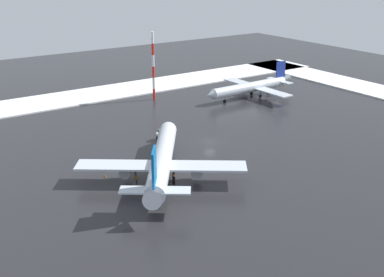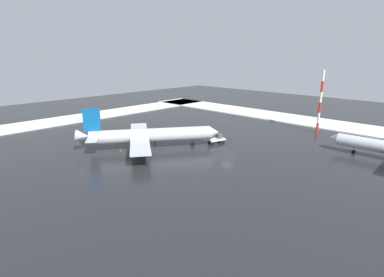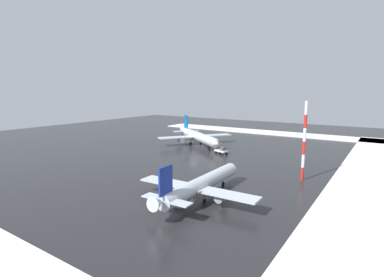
{
  "view_description": "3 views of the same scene",
  "coord_description": "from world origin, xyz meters",
  "px_view_note": "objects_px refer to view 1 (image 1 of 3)",
  "views": [
    {
      "loc": [
        58.09,
        78.53,
        37.11
      ],
      "look_at": [
        8.7,
        5.87,
        4.41
      ],
      "focal_mm": 45.0,
      "sensor_mm": 36.0,
      "label": 1
    },
    {
      "loc": [
        -40.9,
        55.02,
        23.34
      ],
      "look_at": [
        8.45,
        3.55,
        3.28
      ],
      "focal_mm": 28.0,
      "sensor_mm": 36.0,
      "label": 2
    },
    {
      "loc": [
        -79.62,
        -52.81,
        21.5
      ],
      "look_at": [
        2.83,
        2.37,
        5.4
      ],
      "focal_mm": 28.0,
      "sensor_mm": 36.0,
      "label": 3
    }
  ],
  "objects_px": {
    "ground_crew_by_nose_gear": "(135,168)",
    "traffic_cone_mid_line": "(105,176)",
    "ground_crew_mid_apron": "(137,178)",
    "antenna_mast": "(153,66)",
    "airplane_parked_portside": "(251,87)",
    "airplane_far_rear": "(162,159)",
    "traffic_cone_wingtip_side": "(163,194)",
    "pushback_tug": "(163,136)",
    "traffic_cone_near_nose": "(137,176)",
    "ground_crew_beside_wing": "(173,175)"
  },
  "relations": [
    {
      "from": "traffic_cone_mid_line",
      "to": "airplane_far_rear",
      "type": "bearing_deg",
      "value": 144.97
    },
    {
      "from": "pushback_tug",
      "to": "ground_crew_by_nose_gear",
      "type": "relative_size",
      "value": 2.96
    },
    {
      "from": "airplane_parked_portside",
      "to": "traffic_cone_mid_line",
      "type": "xyz_separation_m",
      "value": [
        57.55,
        26.37,
        -2.75
      ]
    },
    {
      "from": "ground_crew_beside_wing",
      "to": "antenna_mast",
      "type": "xyz_separation_m",
      "value": [
        -23.82,
        -48.09,
        8.52
      ]
    },
    {
      "from": "ground_crew_beside_wing",
      "to": "traffic_cone_mid_line",
      "type": "bearing_deg",
      "value": 65.62
    },
    {
      "from": "ground_crew_by_nose_gear",
      "to": "traffic_cone_wingtip_side",
      "type": "height_order",
      "value": "ground_crew_by_nose_gear"
    },
    {
      "from": "antenna_mast",
      "to": "traffic_cone_wingtip_side",
      "type": "distance_m",
      "value": 60.04
    },
    {
      "from": "airplane_parked_portside",
      "to": "pushback_tug",
      "type": "height_order",
      "value": "airplane_parked_portside"
    },
    {
      "from": "traffic_cone_near_nose",
      "to": "airplane_far_rear",
      "type": "bearing_deg",
      "value": 146.86
    },
    {
      "from": "airplane_far_rear",
      "to": "airplane_parked_portside",
      "type": "bearing_deg",
      "value": -21.01
    },
    {
      "from": "airplane_parked_portside",
      "to": "ground_crew_beside_wing",
      "type": "relative_size",
      "value": 17.97
    },
    {
      "from": "ground_crew_beside_wing",
      "to": "traffic_cone_wingtip_side",
      "type": "relative_size",
      "value": 3.11
    },
    {
      "from": "airplane_parked_portside",
      "to": "antenna_mast",
      "type": "height_order",
      "value": "antenna_mast"
    },
    {
      "from": "traffic_cone_wingtip_side",
      "to": "ground_crew_by_nose_gear",
      "type": "bearing_deg",
      "value": -92.01
    },
    {
      "from": "airplane_far_rear",
      "to": "airplane_parked_portside",
      "type": "distance_m",
      "value": 58.75
    },
    {
      "from": "ground_crew_mid_apron",
      "to": "airplane_far_rear",
      "type": "bearing_deg",
      "value": -152.22
    },
    {
      "from": "ground_crew_by_nose_gear",
      "to": "traffic_cone_mid_line",
      "type": "xyz_separation_m",
      "value": [
        5.38,
        -1.38,
        -0.7
      ]
    },
    {
      "from": "airplane_far_rear",
      "to": "traffic_cone_mid_line",
      "type": "height_order",
      "value": "airplane_far_rear"
    },
    {
      "from": "traffic_cone_mid_line",
      "to": "traffic_cone_wingtip_side",
      "type": "bearing_deg",
      "value": 112.41
    },
    {
      "from": "ground_crew_by_nose_gear",
      "to": "traffic_cone_wingtip_side",
      "type": "distance_m",
      "value": 10.79
    },
    {
      "from": "antenna_mast",
      "to": "ground_crew_by_nose_gear",
      "type": "bearing_deg",
      "value": 56.0
    },
    {
      "from": "airplane_parked_portside",
      "to": "traffic_cone_near_nose",
      "type": "distance_m",
      "value": 60.83
    },
    {
      "from": "pushback_tug",
      "to": "traffic_cone_wingtip_side",
      "type": "xyz_separation_m",
      "value": [
        13.16,
        22.1,
        -1.01
      ]
    },
    {
      "from": "airplane_far_rear",
      "to": "traffic_cone_wingtip_side",
      "type": "bearing_deg",
      "value": -173.93
    },
    {
      "from": "airplane_parked_portside",
      "to": "pushback_tug",
      "type": "distance_m",
      "value": 42.7
    },
    {
      "from": "airplane_parked_portside",
      "to": "ground_crew_by_nose_gear",
      "type": "height_order",
      "value": "airplane_parked_portside"
    },
    {
      "from": "antenna_mast",
      "to": "traffic_cone_mid_line",
      "type": "xyz_separation_m",
      "value": [
        33.3,
        40.0,
        -9.22
      ]
    },
    {
      "from": "traffic_cone_mid_line",
      "to": "traffic_cone_wingtip_side",
      "type": "height_order",
      "value": "same"
    },
    {
      "from": "antenna_mast",
      "to": "traffic_cone_wingtip_side",
      "type": "height_order",
      "value": "antenna_mast"
    },
    {
      "from": "pushback_tug",
      "to": "traffic_cone_near_nose",
      "type": "bearing_deg",
      "value": 152.51
    },
    {
      "from": "airplane_parked_portside",
      "to": "pushback_tug",
      "type": "xyz_separation_m",
      "value": [
        39.38,
        16.42,
        -1.74
      ]
    },
    {
      "from": "traffic_cone_mid_line",
      "to": "traffic_cone_wingtip_side",
      "type": "relative_size",
      "value": 1.0
    },
    {
      "from": "antenna_mast",
      "to": "traffic_cone_mid_line",
      "type": "bearing_deg",
      "value": 50.22
    },
    {
      "from": "airplane_far_rear",
      "to": "ground_crew_mid_apron",
      "type": "height_order",
      "value": "airplane_far_rear"
    },
    {
      "from": "ground_crew_beside_wing",
      "to": "ground_crew_by_nose_gear",
      "type": "distance_m",
      "value": 7.86
    },
    {
      "from": "ground_crew_by_nose_gear",
      "to": "traffic_cone_mid_line",
      "type": "bearing_deg",
      "value": 92.48
    },
    {
      "from": "airplane_far_rear",
      "to": "antenna_mast",
      "type": "xyz_separation_m",
      "value": [
        -24.79,
        -45.97,
        5.93
      ]
    },
    {
      "from": "antenna_mast",
      "to": "traffic_cone_mid_line",
      "type": "distance_m",
      "value": 52.86
    },
    {
      "from": "traffic_cone_mid_line",
      "to": "ground_crew_mid_apron",
      "type": "bearing_deg",
      "value": 121.99
    },
    {
      "from": "ground_crew_mid_apron",
      "to": "ground_crew_by_nose_gear",
      "type": "distance_m",
      "value": 4.58
    },
    {
      "from": "ground_crew_by_nose_gear",
      "to": "traffic_cone_near_nose",
      "type": "bearing_deg",
      "value": 174.75
    },
    {
      "from": "ground_crew_beside_wing",
      "to": "airplane_far_rear",
      "type": "bearing_deg",
      "value": 40.68
    },
    {
      "from": "ground_crew_mid_apron",
      "to": "antenna_mast",
      "type": "relative_size",
      "value": 0.09
    },
    {
      "from": "airplane_parked_portside",
      "to": "antenna_mast",
      "type": "bearing_deg",
      "value": -30.38
    },
    {
      "from": "pushback_tug",
      "to": "traffic_cone_mid_line",
      "type": "bearing_deg",
      "value": 136.77
    },
    {
      "from": "traffic_cone_mid_line",
      "to": "traffic_cone_near_nose",
      "type": "bearing_deg",
      "value": 143.4
    },
    {
      "from": "airplane_far_rear",
      "to": "traffic_cone_mid_line",
      "type": "distance_m",
      "value": 10.9
    },
    {
      "from": "airplane_far_rear",
      "to": "ground_crew_by_nose_gear",
      "type": "bearing_deg",
      "value": 69.86
    },
    {
      "from": "airplane_parked_portside",
      "to": "antenna_mast",
      "type": "xyz_separation_m",
      "value": [
        24.25,
        -13.63,
        6.47
      ]
    },
    {
      "from": "ground_crew_beside_wing",
      "to": "airplane_parked_portside",
      "type": "bearing_deg",
      "value": -38.27
    }
  ]
}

